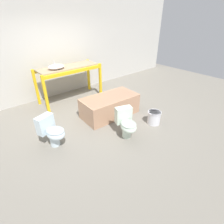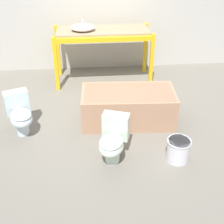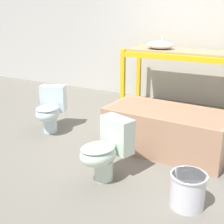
{
  "view_description": "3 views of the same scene",
  "coord_description": "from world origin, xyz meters",
  "px_view_note": "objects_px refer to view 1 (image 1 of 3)",
  "views": [
    {
      "loc": [
        -2.25,
        -3.52,
        2.45
      ],
      "look_at": [
        -0.05,
        -0.95,
        0.53
      ],
      "focal_mm": 28.0,
      "sensor_mm": 36.0,
      "label": 1
    },
    {
      "loc": [
        -0.23,
        -4.65,
        2.93
      ],
      "look_at": [
        0.1,
        -0.92,
        0.57
      ],
      "focal_mm": 50.0,
      "sensor_mm": 36.0,
      "label": 2
    },
    {
      "loc": [
        1.54,
        -3.86,
        1.76
      ],
      "look_at": [
        -0.1,
        -0.81,
        0.59
      ],
      "focal_mm": 50.0,
      "sensor_mm": 36.0,
      "label": 3
    }
  ],
  "objects_px": {
    "sink_basin": "(56,67)",
    "bathtub_main": "(110,105)",
    "toilet_far": "(52,131)",
    "toilet_near": "(126,123)",
    "bucket_white": "(154,117)"
  },
  "relations": [
    {
      "from": "sink_basin",
      "to": "toilet_near",
      "type": "xyz_separation_m",
      "value": [
        0.35,
        -2.49,
        -0.8
      ]
    },
    {
      "from": "toilet_near",
      "to": "toilet_far",
      "type": "xyz_separation_m",
      "value": [
        -1.37,
        0.78,
        0.0
      ]
    },
    {
      "from": "sink_basin",
      "to": "bathtub_main",
      "type": "distance_m",
      "value": 1.86
    },
    {
      "from": "toilet_near",
      "to": "toilet_far",
      "type": "height_order",
      "value": "same"
    },
    {
      "from": "bathtub_main",
      "to": "bucket_white",
      "type": "height_order",
      "value": "bathtub_main"
    },
    {
      "from": "sink_basin",
      "to": "toilet_far",
      "type": "bearing_deg",
      "value": -120.94
    },
    {
      "from": "bathtub_main",
      "to": "toilet_near",
      "type": "xyz_separation_m",
      "value": [
        -0.34,
        -0.97,
        0.03
      ]
    },
    {
      "from": "bucket_white",
      "to": "sink_basin",
      "type": "bearing_deg",
      "value": 116.0
    },
    {
      "from": "toilet_far",
      "to": "bathtub_main",
      "type": "bearing_deg",
      "value": -13.16
    },
    {
      "from": "toilet_near",
      "to": "bathtub_main",
      "type": "bearing_deg",
      "value": 89.8
    },
    {
      "from": "sink_basin",
      "to": "bathtub_main",
      "type": "bearing_deg",
      "value": -65.66
    },
    {
      "from": "sink_basin",
      "to": "toilet_far",
      "type": "xyz_separation_m",
      "value": [
        -1.02,
        -1.71,
        -0.8
      ]
    },
    {
      "from": "sink_basin",
      "to": "toilet_near",
      "type": "height_order",
      "value": "sink_basin"
    },
    {
      "from": "sink_basin",
      "to": "bathtub_main",
      "type": "height_order",
      "value": "sink_basin"
    },
    {
      "from": "toilet_far",
      "to": "bucket_white",
      "type": "relative_size",
      "value": 1.95
    }
  ]
}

